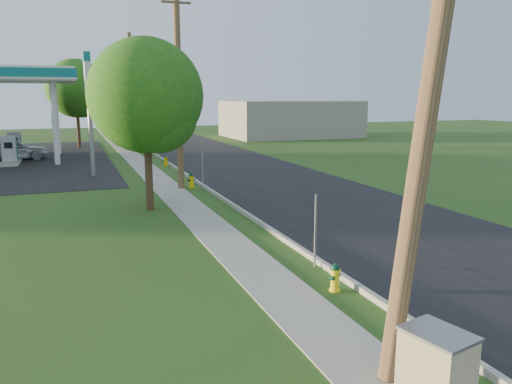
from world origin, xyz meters
The scene contains 21 objects.
ground_plane centered at (0.00, 0.00, 0.00)m, with size 140.00×140.00×0.00m, color #284A18.
road centered at (4.50, 10.00, 0.01)m, with size 8.00×120.00×0.02m, color black.
curb centered at (0.50, 10.00, 0.07)m, with size 0.15×120.00×0.15m, color #9B998F.
sidewalk centered at (-1.25, 10.00, 0.01)m, with size 1.50×120.00×0.03m, color gray.
utility_pole_near centered at (-0.60, -1.00, 4.80)m, with size 1.40×0.32×9.48m.
utility_pole_mid centered at (-0.60, 17.00, 4.95)m, with size 1.40×0.32×9.80m.
utility_pole_far centered at (-0.60, 35.00, 4.80)m, with size 1.40×0.32×9.50m.
sign_post_near centered at (0.25, 4.20, 1.00)m, with size 0.05×0.04×2.00m, color gray.
sign_post_mid centered at (0.25, 16.00, 1.00)m, with size 0.05×0.04×2.00m, color gray.
sign_post_far centered at (0.25, 28.20, 1.00)m, with size 0.05×0.04×2.00m, color gray.
fuel_pump_ne centered at (-9.50, 30.00, 0.72)m, with size 1.20×3.20×1.90m.
fuel_pump_se centered at (-9.50, 34.00, 0.72)m, with size 1.20×3.20×1.90m.
price_pylon centered at (-4.50, 22.50, 5.43)m, with size 0.34×2.04×6.85m.
distant_building centered at (18.00, 45.00, 2.00)m, with size 14.00×10.00×4.00m, color gray.
tree_verge centered at (-2.68, 12.71, 4.36)m, with size 4.47×4.47×6.77m.
tree_lot centered at (-4.73, 40.39, 5.00)m, with size 5.13×5.13×7.77m.
hydrant_near centered at (-0.05, 2.59, 0.34)m, with size 0.36×0.32×0.70m.
hydrant_mid centered at (-0.08, 17.00, 0.38)m, with size 0.40×0.36×0.79m.
hydrant_far centered at (0.18, 25.39, 0.35)m, with size 0.37×0.33×0.73m.
utility_cabinet centered at (-1.34, -2.34, 0.75)m, with size 0.84×1.00×1.50m.
car_silver centered at (-9.53, 32.29, 0.79)m, with size 1.86×4.63×1.58m, color silver.
Camera 1 is at (-5.67, -7.13, 4.50)m, focal length 35.00 mm.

